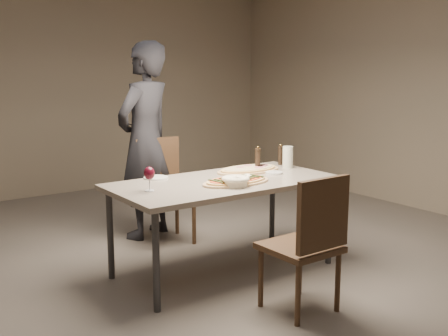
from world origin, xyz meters
TOP-DOWN VIEW (x-y plane):
  - room at (0.00, 0.00)m, footprint 7.00×7.00m
  - dining_table at (0.00, 0.00)m, footprint 1.80×0.90m
  - zucchini_pizza at (0.02, -0.14)m, footprint 0.59×0.32m
  - ham_pizza at (0.40, 0.20)m, footprint 0.61×0.34m
  - bread_basket at (-0.06, -0.24)m, footprint 0.21×0.21m
  - oil_dish at (0.50, -0.02)m, footprint 0.15×0.15m
  - pepper_mill_left at (0.50, 0.20)m, footprint 0.05×0.05m
  - pepper_mill_right at (0.83, 0.28)m, footprint 0.05×0.05m
  - carafe at (0.78, 0.12)m, footprint 0.09×0.09m
  - wine_glass at (-0.66, 0.00)m, footprint 0.08×0.08m
  - side_plate at (-0.40, 0.38)m, footprint 0.20×0.20m
  - chair_near at (-0.00, -0.98)m, footprint 0.46×0.46m
  - chair_far at (0.01, 1.01)m, footprint 0.50×0.50m
  - diner at (-0.06, 1.22)m, footprint 0.81×0.69m

SIDE VIEW (x-z plane):
  - chair_near at x=0.00m, z-range 0.06..1.01m
  - chair_far at x=0.01m, z-range 0.06..1.03m
  - dining_table at x=0.00m, z-range 0.32..1.07m
  - side_plate at x=-0.40m, z-range 0.75..0.76m
  - oil_dish at x=0.50m, z-range 0.75..0.77m
  - ham_pizza at x=0.40m, z-range 0.75..0.78m
  - zucchini_pizza at x=0.02m, z-range 0.74..0.79m
  - bread_basket at x=-0.06m, z-range 0.76..0.83m
  - pepper_mill_right at x=0.83m, z-range 0.74..0.94m
  - carafe at x=0.78m, z-range 0.75..0.94m
  - pepper_mill_left at x=0.50m, z-range 0.74..0.95m
  - wine_glass at x=-0.66m, z-range 0.79..0.97m
  - diner at x=-0.06m, z-range 0.00..1.87m
  - room at x=0.00m, z-range -2.10..4.90m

